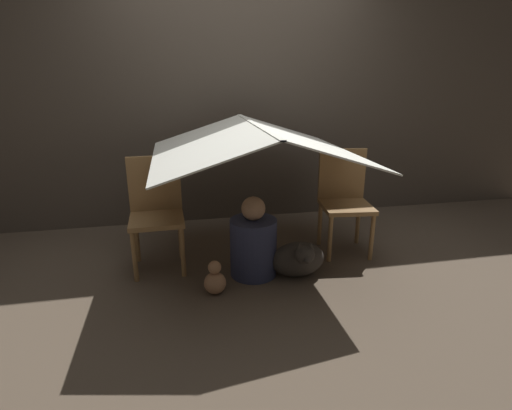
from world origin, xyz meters
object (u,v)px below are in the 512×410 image
object	(u,v)px
chair_right	(344,197)
dog	(299,259)
person_front	(253,244)
chair_left	(156,209)

from	to	relation	value
chair_right	dog	distance (m)	0.76
person_front	dog	world-z (taller)	person_front
chair_left	chair_right	distance (m)	1.56
chair_left	dog	xyz separation A→B (m)	(1.03, -0.44, -0.32)
chair_left	person_front	world-z (taller)	chair_left
person_front	dog	bearing A→B (deg)	-20.34
person_front	dog	distance (m)	0.36
person_front	dog	size ratio (longest dim) A/B	1.51
chair_left	person_front	distance (m)	0.81
chair_right	person_front	world-z (taller)	chair_right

